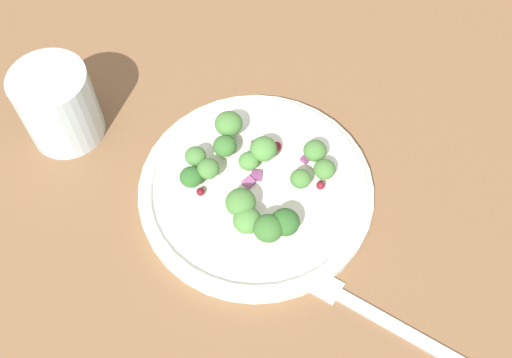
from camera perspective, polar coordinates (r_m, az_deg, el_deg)
The scene contains 28 objects.
ground_plane at distance 59.40cm, azimuth -0.75°, elevation -3.21°, with size 180.00×180.00×2.00cm, color brown.
plate at distance 58.57cm, azimuth 0.00°, elevation -0.93°, with size 23.52×23.52×1.70cm.
dressing_pool at distance 58.19cm, azimuth 0.00°, elevation -0.72°, with size 13.64×13.64×0.20cm, color white.
broccoli_floret_0 at distance 58.73cm, azimuth -3.06°, elevation 3.19°, with size 2.39×2.39×2.42cm.
broccoli_floret_1 at distance 53.36cm, azimuth 1.21°, elevation -4.87°, with size 2.76×2.76×2.80cm.
broccoli_floret_2 at distance 53.98cm, azimuth 2.84°, elevation -4.26°, with size 2.76×2.76×2.79cm.
broccoli_floret_3 at distance 58.20cm, azimuth -5.92°, elevation 2.21°, with size 2.13×2.13×2.15cm.
broccoli_floret_4 at distance 54.38cm, azimuth -0.50°, elevation -4.09°, with size 2.68×2.68×2.72cm.
broccoli_floret_5 at distance 58.13cm, azimuth 0.74°, elevation 2.91°, with size 2.72×2.72×2.76cm.
broccoli_floret_6 at distance 56.83cm, azimuth 4.37°, elevation -0.00°, with size 2.07×2.07×2.09cm.
broccoli_floret_7 at distance 54.94cm, azimuth -1.51°, elevation -2.33°, with size 2.89×2.89×2.93cm.
broccoli_floret_8 at distance 58.11cm, azimuth -0.80°, elevation 1.72°, with size 2.04×2.04×2.07cm.
broccoli_floret_9 at distance 59.95cm, azimuth -2.69°, elevation 5.37°, with size 2.87×2.87×2.90cm.
broccoli_floret_10 at distance 57.22cm, azimuth -4.67°, elevation 0.98°, with size 2.21×2.21×2.23cm.
broccoli_floret_11 at distance 57.81cm, azimuth 6.70°, elevation 0.92°, with size 2.19×2.19×2.22cm.
broccoli_floret_12 at distance 58.69cm, azimuth 5.76°, elevation 2.75°, with size 2.35×2.35×2.38cm.
broccoli_floret_13 at distance 57.30cm, azimuth -6.34°, elevation 0.17°, with size 2.27×2.27×2.30cm.
cranberry_0 at distance 57.97cm, azimuth 6.31°, elevation -0.61°, with size 0.87×0.87×0.87cm, color maroon.
cranberry_1 at distance 60.27cm, azimuth -0.15°, elevation 3.51°, with size 0.77×0.77×0.77cm, color maroon.
cranberry_2 at distance 55.47cm, azimuth 3.09°, elevation -5.02°, with size 0.90×0.90×0.90cm, color maroon.
cranberry_3 at distance 60.00cm, azimuth 2.05°, elevation 3.20°, with size 0.97×0.97×0.97cm, color maroon.
cranberry_4 at distance 57.45cm, azimuth -5.43°, elevation -1.25°, with size 0.81×0.81×0.81cm, color maroon.
onion_bit_0 at distance 57.95cm, azimuth -0.71°, elevation -0.33°, with size 1.05×0.94×0.58cm, color #934C84.
onion_bit_1 at distance 55.66cm, azimuth 2.04°, elevation -5.20°, with size 0.95×0.97×0.31cm, color #843D75.
onion_bit_2 at distance 59.73cm, azimuth 4.84°, elevation 1.94°, with size 0.84×0.80×0.54cm, color #843D75.
onion_bit_3 at distance 58.48cm, azimuth 0.05°, elevation 0.34°, with size 1.03×1.08×0.42cm, color #843D75.
fork at distance 54.93cm, azimuth 12.34°, elevation -13.20°, with size 11.07×16.90×0.50cm.
water_glass at distance 63.54cm, azimuth -18.72°, elevation 6.82°, with size 7.82×7.82×8.50cm, color silver.
Camera 1 is at (27.90, 1.16, 51.42)cm, focal length 41.03 mm.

